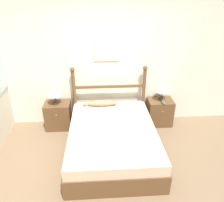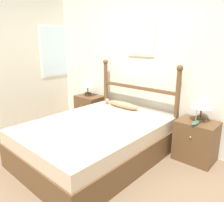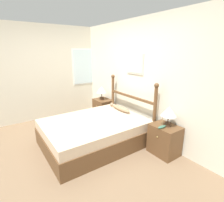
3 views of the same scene
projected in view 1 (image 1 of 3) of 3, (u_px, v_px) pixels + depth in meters
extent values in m
plane|color=#7A6047|center=(116.00, 176.00, 3.45)|extent=(16.00, 16.00, 0.00)
cube|color=beige|center=(110.00, 65.00, 4.41)|extent=(6.40, 0.06, 2.55)
cube|color=beige|center=(107.00, 50.00, 4.23)|extent=(0.51, 0.02, 0.45)
cube|color=beige|center=(107.00, 50.00, 4.22)|extent=(0.45, 0.01, 0.39)
cube|color=brown|center=(112.00, 144.00, 3.90)|extent=(1.50, 2.01, 0.33)
cube|color=#CCB293|center=(112.00, 132.00, 3.78)|extent=(1.46, 1.97, 0.18)
cylinder|color=brown|center=(75.00, 99.00, 4.52)|extent=(0.07, 0.07, 1.20)
sphere|color=brown|center=(72.00, 70.00, 4.23)|extent=(0.09, 0.09, 0.09)
cylinder|color=brown|center=(143.00, 97.00, 4.61)|extent=(0.07, 0.07, 1.20)
sphere|color=brown|center=(145.00, 68.00, 4.32)|extent=(0.09, 0.09, 0.09)
cube|color=brown|center=(109.00, 87.00, 4.45)|extent=(1.43, 0.05, 0.05)
cube|color=brown|center=(58.00, 115.00, 4.57)|extent=(0.52, 0.40, 0.57)
sphere|color=tan|center=(56.00, 115.00, 4.32)|extent=(0.02, 0.02, 0.02)
cube|color=brown|center=(159.00, 112.00, 4.69)|extent=(0.52, 0.40, 0.57)
sphere|color=tan|center=(163.00, 112.00, 4.45)|extent=(0.02, 0.02, 0.02)
cylinder|color=#422D1E|center=(56.00, 102.00, 4.40)|extent=(0.12, 0.12, 0.07)
cylinder|color=#422D1E|center=(55.00, 98.00, 4.36)|extent=(0.02, 0.02, 0.13)
cone|color=beige|center=(54.00, 91.00, 4.29)|extent=(0.28, 0.28, 0.17)
cylinder|color=#422D1E|center=(162.00, 98.00, 4.57)|extent=(0.12, 0.12, 0.07)
cylinder|color=#422D1E|center=(162.00, 94.00, 4.52)|extent=(0.02, 0.02, 0.13)
cone|color=beige|center=(163.00, 87.00, 4.46)|extent=(0.28, 0.28, 0.17)
ellipsoid|color=#386651|center=(163.00, 102.00, 4.44)|extent=(0.07, 0.19, 0.04)
cylinder|color=#997F56|center=(164.00, 97.00, 4.39)|extent=(0.01, 0.01, 0.17)
ellipsoid|color=#997A5B|center=(102.00, 103.00, 4.42)|extent=(0.62, 0.13, 0.11)
cone|color=#997A5B|center=(85.00, 104.00, 4.40)|extent=(0.07, 0.10, 0.10)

